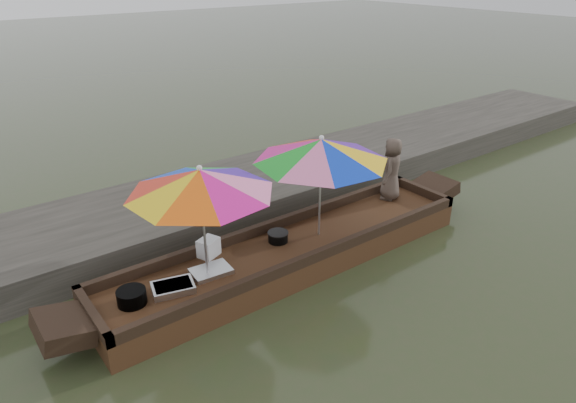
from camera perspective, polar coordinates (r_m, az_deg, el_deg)
water at (r=7.66m, az=0.45°, el=-7.04°), size 80.00×80.00×0.00m
dock at (r=9.17m, az=-7.91°, el=0.24°), size 22.00×2.20×0.50m
boat_hull at (r=7.56m, az=0.46°, el=-5.92°), size 5.85×1.20×0.35m
cooking_pot at (r=6.51m, az=-16.98°, el=-10.11°), size 0.35×0.35×0.19m
tray_crayfish at (r=6.63m, az=-12.65°, el=-9.31°), size 0.59×0.47×0.09m
tray_scallop at (r=6.89m, az=-8.56°, el=-7.66°), size 0.54×0.40×0.06m
charcoal_grill at (r=7.52m, az=-1.12°, el=-3.99°), size 0.29×0.29×0.14m
supply_bag at (r=7.22m, az=-8.82°, el=-5.06°), size 0.34×0.31×0.26m
vendor at (r=8.86m, az=11.45°, el=3.60°), size 0.64×0.58×1.09m
umbrella_bow at (r=6.46m, az=-9.36°, el=-2.46°), size 2.24×2.24×1.55m
umbrella_stern at (r=7.41m, az=3.58°, el=1.61°), size 2.37×2.37×1.55m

